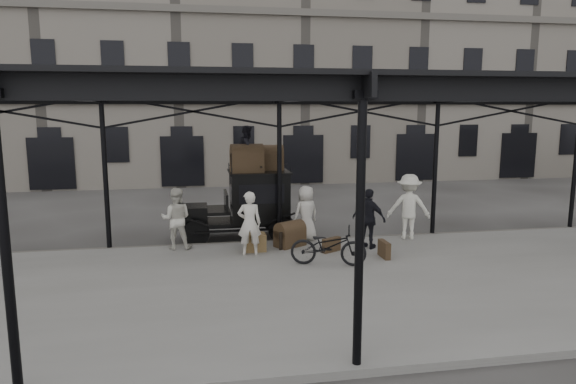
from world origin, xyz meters
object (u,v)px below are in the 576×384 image
porter_left (249,223)px  taxi (249,201)px  steamer_trunk_platform (290,236)px  steamer_trunk_roof_near (247,160)px  bicycle (328,246)px  porter_official (369,219)px

porter_left → taxi: bearing=-91.7°
taxi → steamer_trunk_platform: bearing=-59.4°
taxi → steamer_trunk_roof_near: steamer_trunk_roof_near is taller
taxi → bicycle: bearing=-65.7°
taxi → steamer_trunk_roof_near: (-0.08, -0.25, 1.34)m
steamer_trunk_roof_near → steamer_trunk_platform: size_ratio=1.17×
porter_official → steamer_trunk_platform: bearing=28.4°
taxi → bicycle: taxi is taller
steamer_trunk_roof_near → bicycle: bearing=-67.4°
porter_left → steamer_trunk_platform: 1.53m
porter_left → porter_official: 3.44m
taxi → porter_official: taxi is taller
porter_left → bicycle: (1.90, -1.29, -0.37)m
porter_left → bicycle: size_ratio=0.91×
porter_official → bicycle: size_ratio=0.89×
steamer_trunk_roof_near → steamer_trunk_platform: 2.77m
bicycle → steamer_trunk_roof_near: bearing=43.8°
taxi → steamer_trunk_roof_near: size_ratio=3.68×
steamer_trunk_platform → bicycle: bearing=-103.2°
taxi → steamer_trunk_roof_near: 1.37m
porter_official → steamer_trunk_platform: porter_official is taller
taxi → porter_left: size_ratio=2.06×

